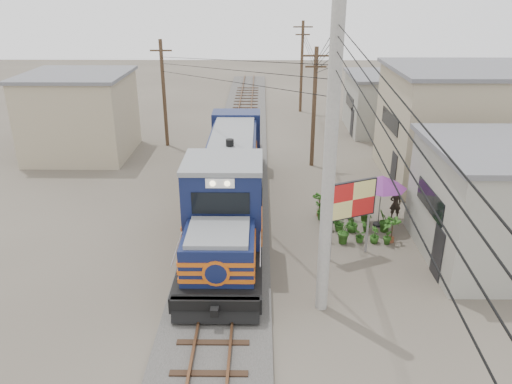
{
  "coord_description": "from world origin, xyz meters",
  "views": [
    {
      "loc": [
        1.44,
        -14.74,
        10.18
      ],
      "look_at": [
        1.22,
        4.41,
        2.2
      ],
      "focal_mm": 35.0,
      "sensor_mm": 36.0,
      "label": 1
    }
  ],
  "objects_px": {
    "locomotive": "(230,184)",
    "billboard": "(352,202)",
    "vendor": "(395,204)",
    "market_umbrella": "(382,182)"
  },
  "relations": [
    {
      "from": "locomotive",
      "to": "billboard",
      "type": "relative_size",
      "value": 5.0
    },
    {
      "from": "locomotive",
      "to": "market_umbrella",
      "type": "height_order",
      "value": "locomotive"
    },
    {
      "from": "billboard",
      "to": "locomotive",
      "type": "bearing_deg",
      "value": 120.88
    },
    {
      "from": "vendor",
      "to": "locomotive",
      "type": "bearing_deg",
      "value": 1.78
    },
    {
      "from": "billboard",
      "to": "market_umbrella",
      "type": "bearing_deg",
      "value": 32.98
    },
    {
      "from": "vendor",
      "to": "billboard",
      "type": "bearing_deg",
      "value": 53.44
    },
    {
      "from": "market_umbrella",
      "to": "vendor",
      "type": "bearing_deg",
      "value": 40.74
    },
    {
      "from": "vendor",
      "to": "market_umbrella",
      "type": "bearing_deg",
      "value": 41.47
    },
    {
      "from": "locomotive",
      "to": "market_umbrella",
      "type": "distance_m",
      "value": 6.82
    },
    {
      "from": "locomotive",
      "to": "billboard",
      "type": "xyz_separation_m",
      "value": [
        4.96,
        -3.48,
        0.65
      ]
    }
  ]
}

